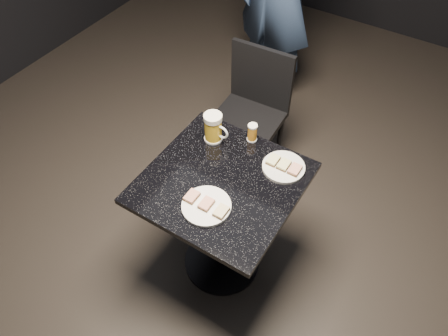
% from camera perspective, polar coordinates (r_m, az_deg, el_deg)
% --- Properties ---
extents(floor, '(6.00, 6.00, 0.00)m').
position_cam_1_polar(floor, '(2.65, -0.24, -12.08)').
color(floor, black).
rests_on(floor, ground).
extents(plate_large, '(0.22, 0.22, 0.01)m').
position_cam_1_polar(plate_large, '(1.93, -2.31, -4.98)').
color(plate_large, white).
rests_on(plate_large, table).
extents(plate_small, '(0.20, 0.20, 0.01)m').
position_cam_1_polar(plate_small, '(2.09, 7.78, 0.13)').
color(plate_small, silver).
rests_on(plate_small, table).
extents(table, '(0.70, 0.70, 0.75)m').
position_cam_1_polar(table, '(2.22, -0.28, -5.66)').
color(table, black).
rests_on(table, floor).
extents(beer_mug, '(0.14, 0.09, 0.16)m').
position_cam_1_polar(beer_mug, '(2.16, -1.38, 5.30)').
color(beer_mug, silver).
rests_on(beer_mug, table).
extents(beer_tumbler, '(0.05, 0.05, 0.10)m').
position_cam_1_polar(beer_tumbler, '(2.18, 3.72, 4.65)').
color(beer_tumbler, silver).
rests_on(beer_tumbler, table).
extents(chair, '(0.43, 0.43, 0.87)m').
position_cam_1_polar(chair, '(2.77, 3.64, 7.76)').
color(chair, black).
rests_on(chair, floor).
extents(canapes_on_plate_large, '(0.20, 0.07, 0.02)m').
position_cam_1_polar(canapes_on_plate_large, '(1.92, -2.33, -4.69)').
color(canapes_on_plate_large, '#4C3521').
rests_on(canapes_on_plate_large, plate_large).
extents(canapes_on_plate_small, '(0.16, 0.07, 0.02)m').
position_cam_1_polar(canapes_on_plate_small, '(2.08, 7.83, 0.43)').
color(canapes_on_plate_small, '#4C3521').
rests_on(canapes_on_plate_small, plate_small).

